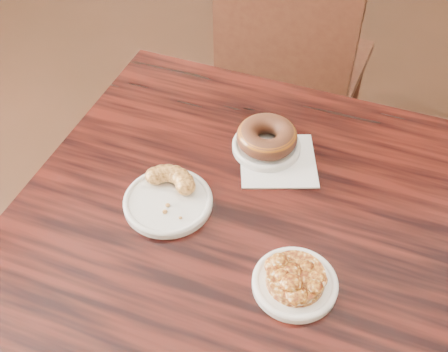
# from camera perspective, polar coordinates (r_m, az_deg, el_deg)

# --- Properties ---
(floor) EXTENTS (5.00, 5.00, 0.00)m
(floor) POSITION_cam_1_polar(r_m,az_deg,el_deg) (1.83, 8.42, -14.13)
(floor) COLOR black
(floor) RESTS_ON ground
(cafe_table) EXTENTS (1.08, 1.08, 0.75)m
(cafe_table) POSITION_cam_1_polar(r_m,az_deg,el_deg) (1.38, 1.41, -14.04)
(cafe_table) COLOR black
(cafe_table) RESTS_ON floor
(chair_far) EXTENTS (0.60, 0.60, 0.90)m
(chair_far) POSITION_cam_1_polar(r_m,az_deg,el_deg) (1.96, 7.41, 11.12)
(chair_far) COLOR black
(chair_far) RESTS_ON floor
(napkin) EXTENTS (0.17, 0.17, 0.00)m
(napkin) POSITION_cam_1_polar(r_m,az_deg,el_deg) (1.18, 5.49, 1.57)
(napkin) COLOR white
(napkin) RESTS_ON cafe_table
(plate_donut) EXTENTS (0.14, 0.14, 0.01)m
(plate_donut) POSITION_cam_1_polar(r_m,az_deg,el_deg) (1.19, 4.31, 3.02)
(plate_donut) COLOR silver
(plate_donut) RESTS_ON napkin
(plate_cruller) EXTENTS (0.17, 0.17, 0.01)m
(plate_cruller) POSITION_cam_1_polar(r_m,az_deg,el_deg) (1.09, -5.70, -2.64)
(plate_cruller) COLOR silver
(plate_cruller) RESTS_ON cafe_table
(plate_fritter) EXTENTS (0.15, 0.15, 0.01)m
(plate_fritter) POSITION_cam_1_polar(r_m,az_deg,el_deg) (0.99, 7.20, -10.80)
(plate_fritter) COLOR white
(plate_fritter) RESTS_ON cafe_table
(glazed_donut) EXTENTS (0.13, 0.13, 0.05)m
(glazed_donut) POSITION_cam_1_polar(r_m,az_deg,el_deg) (1.17, 4.39, 4.02)
(glazed_donut) COLOR brown
(glazed_donut) RESTS_ON plate_donut
(apple_fritter) EXTENTS (0.14, 0.14, 0.03)m
(apple_fritter) POSITION_cam_1_polar(r_m,az_deg,el_deg) (0.97, 7.32, -10.08)
(apple_fritter) COLOR #471607
(apple_fritter) RESTS_ON plate_fritter
(cruller_fragment) EXTENTS (0.13, 0.13, 0.04)m
(cruller_fragment) POSITION_cam_1_polar(r_m,az_deg,el_deg) (1.08, -5.79, -1.82)
(cruller_fragment) COLOR brown
(cruller_fragment) RESTS_ON plate_cruller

